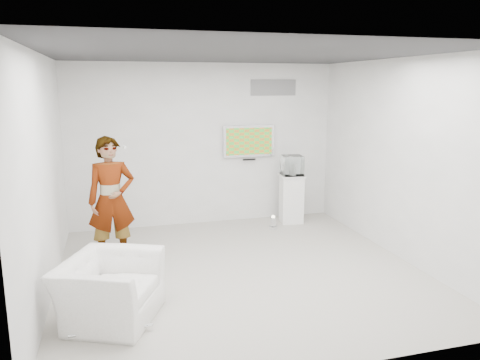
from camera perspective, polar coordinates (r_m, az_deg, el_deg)
The scene contains 10 objects.
room at distance 6.38m, azimuth 0.03°, elevation 1.57°, with size 5.01×5.01×3.00m.
tv at distance 8.94m, azimuth 1.06°, elevation 4.77°, with size 1.00×0.08×0.60m, color silver.
logo_decal at distance 9.07m, azimuth 4.10°, elevation 11.17°, with size 0.90×0.02×0.30m, color slate.
person at distance 7.13m, azimuth -15.40°, elevation -2.39°, with size 0.69×0.45×1.88m, color white.
armchair at distance 5.58m, azimuth -15.60°, elevation -12.71°, with size 1.09×0.96×0.71m, color white.
pedestal at distance 9.03m, azimuth 6.27°, elevation -2.26°, with size 0.45×0.45×0.92m, color white.
floor_uplight at distance 8.64m, azimuth 4.05°, elevation -5.18°, with size 0.16×0.16×0.25m, color white.
vitrine at distance 8.89m, azimuth 6.36°, elevation 1.78°, with size 0.37×0.37×0.37m, color white.
console at distance 8.91m, azimuth 6.35°, elevation 1.31°, with size 0.05×0.16×0.22m, color white.
wii_remote at distance 7.17m, azimuth -13.90°, elevation 3.89°, with size 0.03×0.13×0.03m, color white.
Camera 1 is at (-1.69, -6.05, 2.61)m, focal length 35.00 mm.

